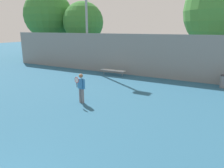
% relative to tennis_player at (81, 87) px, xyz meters
% --- Properties ---
extents(tennis_player, '(0.54, 0.46, 1.55)m').
position_rel_tennis_player_xyz_m(tennis_player, '(0.00, 0.00, 0.00)').
color(tennis_player, slate).
rests_on(tennis_player, ground_plane).
extents(bench_courtside_far, '(2.19, 0.40, 0.42)m').
position_rel_tennis_player_xyz_m(bench_courtside_far, '(-1.97, 6.88, -0.49)').
color(bench_courtside_far, white).
rests_on(bench_courtside_far, ground_plane).
extents(light_pole_far_right, '(0.90, 0.60, 9.87)m').
position_rel_tennis_player_xyz_m(light_pole_far_right, '(-5.21, 7.86, 5.28)').
color(light_pole_far_right, '#939399').
rests_on(light_pole_far_right, ground_plane).
extents(trash_bin, '(0.51, 0.51, 0.84)m').
position_rel_tennis_player_xyz_m(trash_bin, '(6.31, 6.96, -0.45)').
color(trash_bin, gray).
rests_on(trash_bin, ground_plane).
extents(back_fence, '(32.61, 0.06, 3.36)m').
position_rel_tennis_player_xyz_m(back_fence, '(2.30, 7.69, 0.81)').
color(back_fence, gray).
rests_on(back_fence, ground_plane).
extents(tree_green_tall, '(6.38, 6.38, 8.65)m').
position_rel_tennis_player_xyz_m(tree_green_tall, '(-15.47, 13.52, 4.58)').
color(tree_green_tall, brown).
rests_on(tree_green_tall, ground_plane).
extents(tree_green_broad, '(6.57, 6.57, 8.47)m').
position_rel_tennis_player_xyz_m(tree_green_broad, '(5.48, 12.56, 4.31)').
color(tree_green_broad, brown).
rests_on(tree_green_broad, ground_plane).
extents(tree_dark_dense, '(5.02, 5.02, 7.04)m').
position_rel_tennis_player_xyz_m(tree_dark_dense, '(-10.34, 14.23, 3.64)').
color(tree_dark_dense, brown).
rests_on(tree_dark_dense, ground_plane).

